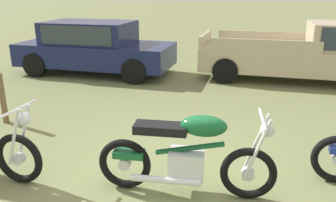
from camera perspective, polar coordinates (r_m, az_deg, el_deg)
ground_plane at (r=4.28m, az=1.26°, el=-14.16°), size 120.00×120.00×0.00m
motorcycle_green at (r=3.94m, az=3.22°, el=-9.02°), size 2.07×0.64×1.02m
car_navy at (r=9.80m, az=-12.34°, el=9.12°), size 4.45×2.37×1.43m
pickup_truck_beige at (r=9.51m, az=23.29°, el=7.51°), size 5.38×2.57×1.49m
fence_post_wooden at (r=6.67m, az=-25.82°, el=0.41°), size 0.10×0.10×0.91m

